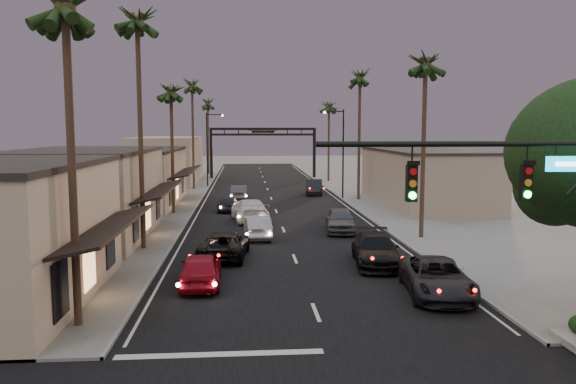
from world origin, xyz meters
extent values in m
plane|color=slate|center=(0.00, 40.00, 0.00)|extent=(200.00, 200.00, 0.00)
cube|color=black|center=(0.00, 45.00, 0.00)|extent=(14.00, 120.00, 0.02)
cube|color=slate|center=(-9.50, 52.00, 0.06)|extent=(5.00, 92.00, 0.12)
cube|color=slate|center=(9.50, 52.00, 0.06)|extent=(5.00, 92.00, 0.12)
cube|color=gray|center=(-13.00, 26.00, 2.75)|extent=(8.00, 14.00, 5.50)
cube|color=tan|center=(-13.00, 42.00, 2.50)|extent=(8.00, 16.00, 5.00)
cube|color=gray|center=(-13.00, 65.00, 3.00)|extent=(8.00, 20.00, 6.00)
cube|color=gray|center=(14.00, 40.00, 2.50)|extent=(8.00, 18.00, 5.00)
cylinder|color=black|center=(3.40, 4.00, 6.60)|extent=(8.40, 0.16, 0.16)
cube|color=black|center=(1.80, 4.00, 5.55)|extent=(0.28, 0.22, 1.00)
cube|color=black|center=(5.00, 4.00, 5.55)|extent=(0.28, 0.22, 1.00)
sphere|color=black|center=(8.20, 8.10, 5.00)|extent=(2.80, 2.80, 2.80)
cube|color=black|center=(-7.40, 70.00, 3.50)|extent=(0.40, 0.40, 7.00)
cube|color=black|center=(7.40, 70.00, 3.50)|extent=(0.40, 0.40, 7.00)
cube|color=black|center=(0.00, 70.00, 7.10)|extent=(15.20, 0.35, 0.35)
cube|color=black|center=(0.00, 70.00, 6.30)|extent=(15.20, 0.30, 0.30)
cube|color=beige|center=(0.00, 69.98, 6.70)|extent=(4.20, 0.12, 1.00)
cylinder|color=black|center=(7.20, 45.00, 4.50)|extent=(0.16, 0.16, 9.00)
cylinder|color=black|center=(6.20, 45.00, 8.80)|extent=(2.00, 0.12, 0.12)
sphere|color=#FFD899|center=(5.30, 45.00, 8.70)|extent=(0.30, 0.30, 0.30)
cylinder|color=black|center=(-7.20, 58.00, 4.50)|extent=(0.16, 0.16, 9.00)
cylinder|color=black|center=(-6.20, 58.00, 8.80)|extent=(2.00, 0.12, 0.12)
sphere|color=#FFD899|center=(-5.30, 58.00, 8.70)|extent=(0.30, 0.30, 0.30)
cylinder|color=#38281C|center=(-8.60, 9.00, 5.50)|extent=(0.28, 0.28, 11.00)
cylinder|color=#38281C|center=(-8.60, 22.00, 6.50)|extent=(0.28, 0.28, 13.00)
sphere|color=black|center=(-8.60, 22.00, 13.60)|extent=(3.20, 3.20, 3.20)
cylinder|color=#38281C|center=(-8.60, 36.00, 5.00)|extent=(0.28, 0.28, 10.00)
sphere|color=black|center=(-8.60, 36.00, 10.60)|extent=(3.20, 3.20, 3.20)
cylinder|color=#38281C|center=(-8.60, 55.00, 6.00)|extent=(0.28, 0.28, 12.00)
sphere|color=black|center=(-8.60, 55.00, 12.60)|extent=(3.20, 3.20, 3.20)
cylinder|color=#38281C|center=(8.60, 24.00, 5.50)|extent=(0.28, 0.28, 11.00)
sphere|color=black|center=(8.60, 24.00, 11.60)|extent=(3.20, 3.20, 3.20)
cylinder|color=#38281C|center=(8.60, 44.00, 6.00)|extent=(0.28, 0.28, 12.00)
sphere|color=black|center=(8.60, 44.00, 12.60)|extent=(3.20, 3.20, 3.20)
cylinder|color=#38281C|center=(8.60, 64.00, 5.00)|extent=(0.28, 0.28, 10.00)
sphere|color=black|center=(8.60, 64.00, 10.60)|extent=(3.20, 3.20, 3.20)
cylinder|color=#38281C|center=(-8.30, 78.00, 5.50)|extent=(0.28, 0.28, 11.00)
sphere|color=black|center=(-8.30, 78.00, 11.60)|extent=(3.20, 3.20, 3.20)
imported|color=#A00B1B|center=(-4.69, 14.10, 0.76)|extent=(1.89, 4.50, 1.52)
imported|color=black|center=(-3.83, 19.60, 0.74)|extent=(2.98, 5.52, 1.47)
imported|color=#A0A0A5|center=(-1.88, 25.10, 0.72)|extent=(1.83, 4.48, 1.45)
imported|color=white|center=(-2.31, 31.84, 0.86)|extent=(3.15, 6.18, 1.72)
imported|color=black|center=(-4.02, 37.34, 0.68)|extent=(2.15, 4.20, 1.37)
imported|color=#414145|center=(-3.27, 45.02, 0.74)|extent=(1.59, 4.51, 1.48)
imported|color=black|center=(5.38, 11.87, 0.76)|extent=(3.18, 5.77, 1.53)
imported|color=black|center=(4.07, 17.37, 0.80)|extent=(2.82, 5.71, 1.60)
imported|color=#494A4E|center=(3.85, 26.86, 0.83)|extent=(2.56, 5.10, 1.67)
imported|color=black|center=(4.81, 49.32, 0.81)|extent=(2.29, 5.09, 1.62)
camera|label=1|loc=(-2.68, -10.73, 6.98)|focal=35.00mm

